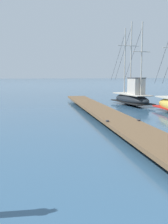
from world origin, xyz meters
name	(u,v)px	position (x,y,z in m)	size (l,w,h in m)	color
floating_dock	(101,111)	(5.19, 17.26, 0.36)	(3.66, 24.10, 0.53)	brown
fishing_boat_0	(132,96)	(9.90, 22.96, 0.78)	(2.14, 7.35, 7.36)	black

